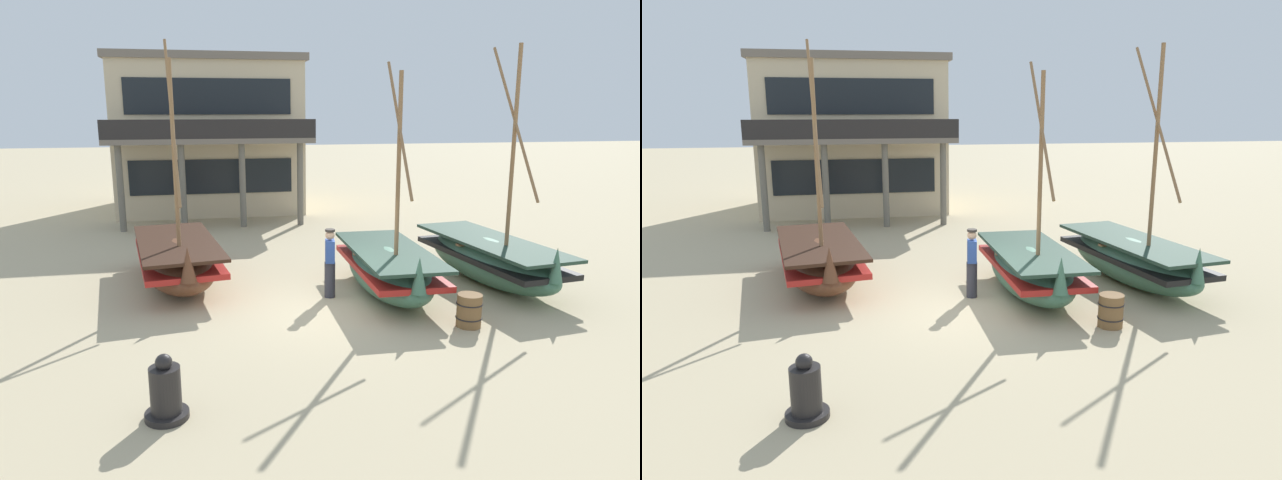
% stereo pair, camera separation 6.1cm
% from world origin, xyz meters
% --- Properties ---
extents(ground_plane, '(120.00, 120.00, 0.00)m').
position_xyz_m(ground_plane, '(0.00, 0.00, 0.00)').
color(ground_plane, tan).
extents(fishing_boat_near_left, '(1.80, 4.51, 5.55)m').
position_xyz_m(fishing_boat_near_left, '(1.69, 0.82, 0.63)').
color(fishing_boat_near_left, '#427056').
rests_on(fishing_boat_near_left, ground).
extents(fishing_boat_centre_large, '(2.31, 5.20, 5.96)m').
position_xyz_m(fishing_boat_centre_large, '(4.60, 1.22, 0.64)').
color(fishing_boat_centre_large, '#427056').
rests_on(fishing_boat_centre_large, ground).
extents(fishing_boat_far_right, '(2.59, 4.94, 6.11)m').
position_xyz_m(fishing_boat_far_right, '(-3.43, 2.68, 0.65)').
color(fishing_boat_far_right, brown).
rests_on(fishing_boat_far_right, ground).
extents(fisherman_by_hull, '(0.28, 0.39, 1.68)m').
position_xyz_m(fisherman_by_hull, '(0.21, 0.86, 0.83)').
color(fisherman_by_hull, '#33333D').
rests_on(fisherman_by_hull, ground).
extents(capstan_winch, '(0.65, 0.65, 1.01)m').
position_xyz_m(capstan_winch, '(-3.34, -4.15, 0.40)').
color(capstan_winch, black).
rests_on(capstan_winch, ground).
extents(wooden_barrel, '(0.56, 0.56, 0.70)m').
position_xyz_m(wooden_barrel, '(2.67, -1.60, 0.35)').
color(wooden_barrel, brown).
rests_on(wooden_barrel, ground).
extents(harbor_building_main, '(8.12, 8.81, 6.69)m').
position_xyz_m(harbor_building_main, '(-2.37, 14.88, 3.35)').
color(harbor_building_main, beige).
rests_on(harbor_building_main, ground).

